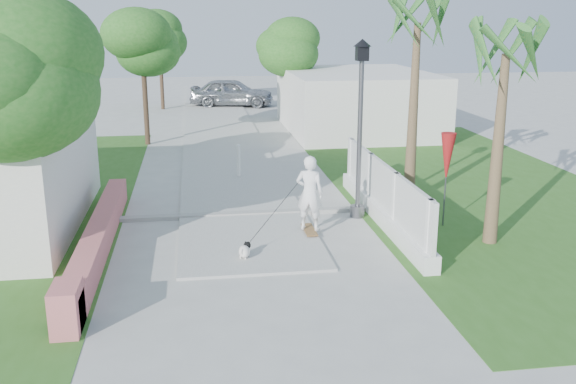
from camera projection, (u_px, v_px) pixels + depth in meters
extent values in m
plane|color=#B7B7B2|center=(271.00, 323.00, 10.75)|extent=(90.00, 90.00, 0.00)
cube|color=#B7B7B2|center=(219.00, 125.00, 29.81)|extent=(3.20, 36.00, 0.06)
cube|color=#999993|center=(243.00, 214.00, 16.46)|extent=(6.50, 0.25, 0.10)
cube|color=#315E1D|center=(469.00, 186.00, 19.36)|extent=(8.00, 20.00, 0.01)
cube|color=#C06462|center=(99.00, 237.00, 14.02)|extent=(0.45, 8.00, 0.60)
cube|color=#C06462|center=(67.00, 309.00, 10.37)|extent=(0.45, 0.80, 0.80)
cube|color=white|center=(382.00, 214.00, 15.95)|extent=(0.35, 7.00, 0.40)
cube|color=white|center=(383.00, 185.00, 15.75)|extent=(0.10, 7.00, 1.10)
cube|color=white|center=(429.00, 236.00, 12.75)|extent=(0.14, 0.14, 1.50)
cube|color=white|center=(395.00, 204.00, 14.84)|extent=(0.14, 0.14, 1.50)
cube|color=white|center=(370.00, 181.00, 16.94)|extent=(0.14, 0.14, 1.50)
cube|color=white|center=(352.00, 164.00, 18.85)|extent=(0.14, 0.14, 1.50)
cube|color=silver|center=(356.00, 101.00, 28.41)|extent=(6.00, 8.00, 2.60)
cylinder|color=#59595E|center=(357.00, 211.00, 16.36)|extent=(0.36, 0.36, 0.30)
cylinder|color=#59595E|center=(360.00, 140.00, 15.87)|extent=(0.12, 0.12, 4.00)
cube|color=black|center=(362.00, 53.00, 15.31)|extent=(0.28, 0.28, 0.35)
cone|color=black|center=(362.00, 43.00, 15.24)|extent=(0.44, 0.44, 0.18)
cylinder|color=white|center=(239.00, 162.00, 20.18)|extent=(0.12, 0.12, 1.00)
sphere|color=white|center=(238.00, 146.00, 20.04)|extent=(0.14, 0.14, 0.14)
cylinder|color=#59595E|center=(445.00, 186.00, 15.45)|extent=(0.04, 0.04, 2.00)
cone|color=#A6171A|center=(447.00, 158.00, 15.27)|extent=(0.36, 0.36, 1.20)
cylinder|color=#4C3826|center=(22.00, 178.00, 12.47)|extent=(0.20, 0.20, 3.85)
ellipsoid|color=#205F1B|center=(12.00, 93.00, 12.03)|extent=(3.60, 3.60, 2.70)
ellipsoid|color=#205F1B|center=(19.00, 75.00, 11.77)|extent=(3.06, 3.06, 2.30)
ellipsoid|color=#205F1B|center=(0.00, 54.00, 12.00)|extent=(2.70, 2.70, 2.02)
cylinder|color=#4C3826|center=(35.00, 137.00, 17.62)|extent=(0.20, 0.20, 3.50)
ellipsoid|color=#205F1B|center=(29.00, 82.00, 17.22)|extent=(3.20, 3.20, 2.40)
ellipsoid|color=#205F1B|center=(33.00, 69.00, 16.96)|extent=(2.72, 2.72, 2.05)
ellipsoid|color=#205F1B|center=(20.00, 55.00, 17.19)|extent=(2.40, 2.40, 1.79)
cylinder|color=#4C3826|center=(145.00, 96.00, 25.07)|extent=(0.20, 0.20, 3.85)
ellipsoid|color=#205F1B|center=(143.00, 53.00, 24.63)|extent=(3.40, 3.40, 2.55)
ellipsoid|color=#205F1B|center=(147.00, 44.00, 24.38)|extent=(2.89, 2.89, 2.18)
ellipsoid|color=#205F1B|center=(137.00, 34.00, 24.61)|extent=(2.55, 2.55, 1.90)
cylinder|color=#4C3826|center=(287.00, 87.00, 29.80)|extent=(0.20, 0.20, 3.50)
ellipsoid|color=#205F1B|center=(287.00, 54.00, 29.40)|extent=(3.00, 3.00, 2.25)
ellipsoid|color=#205F1B|center=(292.00, 46.00, 29.15)|extent=(2.55, 2.55, 1.92)
ellipsoid|color=#205F1B|center=(282.00, 38.00, 29.38)|extent=(2.25, 2.25, 1.68)
cylinder|color=#4C3826|center=(161.00, 74.00, 34.63)|extent=(0.20, 0.20, 3.85)
ellipsoid|color=#205F1B|center=(160.00, 42.00, 34.19)|extent=(3.20, 3.20, 2.40)
ellipsoid|color=#205F1B|center=(163.00, 36.00, 33.94)|extent=(2.72, 2.72, 2.05)
ellipsoid|color=#205F1B|center=(155.00, 29.00, 34.17)|extent=(2.40, 2.40, 1.79)
cone|color=brown|center=(413.00, 116.00, 16.96)|extent=(0.32, 0.32, 4.80)
cone|color=brown|center=(497.00, 152.00, 14.00)|extent=(0.32, 0.32, 4.20)
cube|color=olive|center=(309.00, 230.00, 15.11)|extent=(0.59, 0.95, 0.02)
imported|color=white|center=(310.00, 193.00, 14.87)|extent=(0.76, 0.63, 1.77)
cylinder|color=gray|center=(308.00, 237.00, 14.80)|extent=(0.03, 0.07, 0.07)
cylinder|color=gray|center=(315.00, 237.00, 14.82)|extent=(0.03, 0.07, 0.07)
cylinder|color=gray|center=(303.00, 228.00, 15.43)|extent=(0.03, 0.07, 0.07)
cylinder|color=gray|center=(310.00, 228.00, 15.45)|extent=(0.03, 0.07, 0.07)
ellipsoid|color=white|center=(244.00, 252.00, 13.47)|extent=(0.37, 0.45, 0.25)
sphere|color=black|center=(247.00, 245.00, 13.62)|extent=(0.16, 0.16, 0.16)
sphere|color=white|center=(248.00, 245.00, 13.70)|extent=(0.07, 0.07, 0.07)
cone|color=black|center=(245.00, 242.00, 13.61)|extent=(0.05, 0.05, 0.06)
cone|color=black|center=(249.00, 242.00, 13.59)|extent=(0.05, 0.05, 0.06)
cylinder|color=white|center=(243.00, 256.00, 13.60)|extent=(0.03, 0.03, 0.11)
cylinder|color=white|center=(248.00, 256.00, 13.58)|extent=(0.03, 0.03, 0.11)
cylinder|color=white|center=(241.00, 259.00, 13.43)|extent=(0.03, 0.03, 0.11)
cylinder|color=white|center=(246.00, 259.00, 13.40)|extent=(0.03, 0.03, 0.11)
cylinder|color=white|center=(241.00, 252.00, 13.28)|extent=(0.06, 0.10, 0.09)
imported|color=#989B9F|center=(232.00, 92.00, 35.99)|extent=(4.85, 2.62, 1.57)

